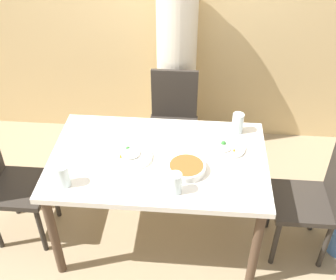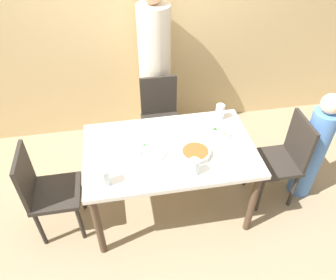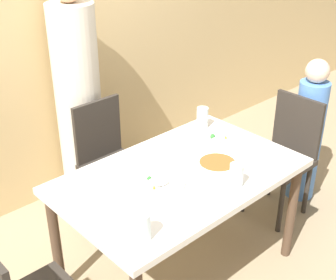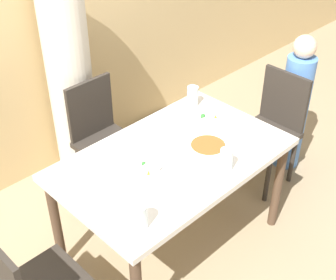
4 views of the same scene
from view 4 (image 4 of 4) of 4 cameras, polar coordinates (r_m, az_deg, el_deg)
ground_plane at (r=3.31m, az=0.52°, el=-12.30°), size 10.00×10.00×0.00m
wall_back at (r=3.51m, az=-15.89°, el=15.77°), size 10.00×0.06×2.70m
dining_table at (r=2.86m, az=0.59°, el=-3.31°), size 1.40×0.87×0.74m
chair_adult_spot at (r=3.46m, az=-8.02°, el=0.50°), size 0.40×0.40×0.90m
chair_child_spot at (r=3.62m, az=12.59°, el=1.66°), size 0.40×0.40×0.90m
person_adult at (r=3.55m, az=-11.80°, el=6.79°), size 0.33×0.33×1.72m
person_child at (r=3.81m, az=15.10°, el=3.86°), size 0.22×0.22×1.14m
bowl_curry at (r=2.85m, az=4.89°, el=-0.94°), size 0.24×0.24×0.05m
plate_rice_adult at (r=3.14m, az=4.85°, el=2.64°), size 0.22×0.22×0.05m
plate_rice_child at (r=2.70m, az=-1.64°, el=-3.44°), size 0.26×0.26×0.04m
glass_water_tall at (r=3.27m, az=3.02°, el=5.35°), size 0.08×0.08×0.14m
glass_water_short at (r=2.69m, az=7.13°, el=-2.37°), size 0.08×0.08×0.13m
glass_water_center at (r=2.32m, az=-3.51°, el=-9.28°), size 0.08×0.08×0.14m
fork_steel at (r=3.01m, az=-1.76°, el=0.97°), size 0.18×0.06×0.01m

